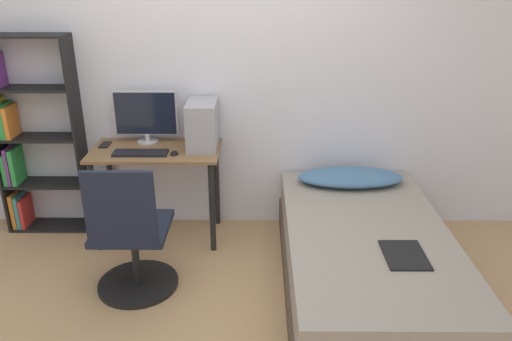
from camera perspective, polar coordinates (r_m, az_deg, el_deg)
name	(u,v)px	position (r m, az deg, el deg)	size (l,w,h in m)	color
ground_plane	(200,332)	(3.14, -6.37, -17.89)	(14.00, 14.00, 0.00)	tan
wall_back	(214,74)	(3.90, -4.83, 10.94)	(8.00, 0.05, 2.50)	silver
desk	(157,166)	(3.87, -11.27, 0.54)	(0.97, 0.53, 0.74)	brown
bookshelf	(25,140)	(4.28, -24.85, 3.15)	(0.65, 0.23, 1.56)	black
office_chair	(132,244)	(3.35, -14.03, -8.18)	(0.54, 0.54, 0.93)	black
bed	(365,261)	(3.40, 12.40, -10.02)	(1.06, 1.96, 0.46)	#4C3D2D
pillow	(350,177)	(3.90, 10.72, -0.75)	(0.81, 0.36, 0.11)	teal
magazine	(404,255)	(3.06, 16.61, -9.23)	(0.24, 0.32, 0.01)	black
monitor	(146,115)	(3.93, -12.51, 6.17)	(0.49, 0.16, 0.41)	#B7B7BC
keyboard	(140,153)	(3.75, -13.08, 1.97)	(0.40, 0.13, 0.02)	black
pc_tower	(202,125)	(3.77, -6.14, 5.23)	(0.22, 0.37, 0.35)	#99999E
mouse	(174,153)	(3.70, -9.33, 1.99)	(0.06, 0.09, 0.02)	black
phone	(105,145)	(4.01, -16.85, 2.85)	(0.07, 0.14, 0.01)	black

